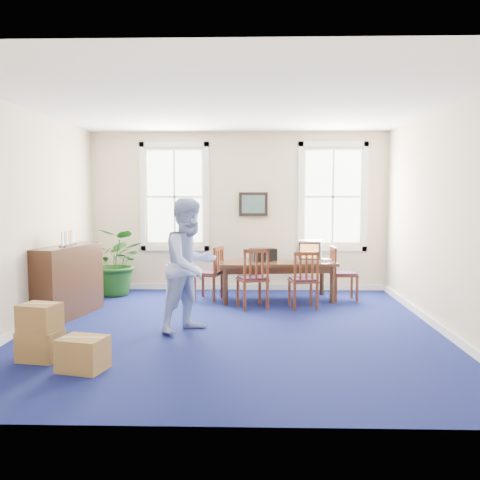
{
  "coord_description": "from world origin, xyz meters",
  "views": [
    {
      "loc": [
        0.32,
        -7.6,
        1.97
      ],
      "look_at": [
        0.1,
        0.6,
        1.25
      ],
      "focal_mm": 40.0,
      "sensor_mm": 36.0,
      "label": 1
    }
  ],
  "objects_px": {
    "credenza": "(68,280)",
    "chair_near_left": "(252,278)",
    "crt_tv": "(310,251)",
    "man": "(190,265)",
    "cardboard_boxes": "(58,329)",
    "potted_plant": "(117,262)",
    "conference_table": "(276,280)"
  },
  "relations": [
    {
      "from": "credenza",
      "to": "chair_near_left",
      "type": "bearing_deg",
      "value": 25.8
    },
    {
      "from": "crt_tv",
      "to": "chair_near_left",
      "type": "height_order",
      "value": "crt_tv"
    },
    {
      "from": "man",
      "to": "cardboard_boxes",
      "type": "relative_size",
      "value": 1.53
    },
    {
      "from": "man",
      "to": "cardboard_boxes",
      "type": "distance_m",
      "value": 2.03
    },
    {
      "from": "crt_tv",
      "to": "potted_plant",
      "type": "bearing_deg",
      "value": -175.73
    },
    {
      "from": "chair_near_left",
      "to": "cardboard_boxes",
      "type": "relative_size",
      "value": 0.84
    },
    {
      "from": "cardboard_boxes",
      "to": "chair_near_left",
      "type": "bearing_deg",
      "value": 50.99
    },
    {
      "from": "credenza",
      "to": "potted_plant",
      "type": "relative_size",
      "value": 1.15
    },
    {
      "from": "conference_table",
      "to": "crt_tv",
      "type": "relative_size",
      "value": 4.64
    },
    {
      "from": "conference_table",
      "to": "chair_near_left",
      "type": "relative_size",
      "value": 2.03
    },
    {
      "from": "crt_tv",
      "to": "chair_near_left",
      "type": "xyz_separation_m",
      "value": [
        -1.06,
        -0.77,
        -0.39
      ]
    },
    {
      "from": "chair_near_left",
      "to": "cardboard_boxes",
      "type": "xyz_separation_m",
      "value": [
        -2.32,
        -2.86,
        -0.17
      ]
    },
    {
      "from": "crt_tv",
      "to": "potted_plant",
      "type": "xyz_separation_m",
      "value": [
        -3.68,
        0.33,
        -0.26
      ]
    },
    {
      "from": "potted_plant",
      "to": "crt_tv",
      "type": "bearing_deg",
      "value": -5.15
    },
    {
      "from": "man",
      "to": "chair_near_left",
      "type": "bearing_deg",
      "value": 11.08
    },
    {
      "from": "conference_table",
      "to": "chair_near_left",
      "type": "bearing_deg",
      "value": -127.87
    },
    {
      "from": "credenza",
      "to": "cardboard_boxes",
      "type": "height_order",
      "value": "credenza"
    },
    {
      "from": "crt_tv",
      "to": "cardboard_boxes",
      "type": "height_order",
      "value": "crt_tv"
    },
    {
      "from": "chair_near_left",
      "to": "credenza",
      "type": "relative_size",
      "value": 0.69
    },
    {
      "from": "crt_tv",
      "to": "cardboard_boxes",
      "type": "bearing_deg",
      "value": -123.5
    },
    {
      "from": "conference_table",
      "to": "crt_tv",
      "type": "distance_m",
      "value": 0.84
    },
    {
      "from": "chair_near_left",
      "to": "potted_plant",
      "type": "distance_m",
      "value": 2.85
    },
    {
      "from": "conference_table",
      "to": "chair_near_left",
      "type": "xyz_separation_m",
      "value": [
        -0.43,
        -0.72,
        0.16
      ]
    },
    {
      "from": "man",
      "to": "potted_plant",
      "type": "bearing_deg",
      "value": 73.58
    },
    {
      "from": "cardboard_boxes",
      "to": "man",
      "type": "bearing_deg",
      "value": 42.06
    },
    {
      "from": "credenza",
      "to": "potted_plant",
      "type": "height_order",
      "value": "potted_plant"
    },
    {
      "from": "conference_table",
      "to": "chair_near_left",
      "type": "distance_m",
      "value": 0.86
    },
    {
      "from": "chair_near_left",
      "to": "man",
      "type": "relative_size",
      "value": 0.55
    },
    {
      "from": "crt_tv",
      "to": "man",
      "type": "bearing_deg",
      "value": -120.3
    },
    {
      "from": "man",
      "to": "credenza",
      "type": "relative_size",
      "value": 1.27
    },
    {
      "from": "conference_table",
      "to": "potted_plant",
      "type": "distance_m",
      "value": 3.09
    },
    {
      "from": "conference_table",
      "to": "man",
      "type": "bearing_deg",
      "value": -126.76
    }
  ]
}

